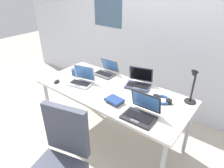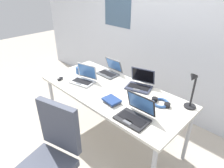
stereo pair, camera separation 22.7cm
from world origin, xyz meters
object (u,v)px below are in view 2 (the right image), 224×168
object	(u,v)px
office_chair	(51,165)
computer_mouse	(60,79)
cell_phone	(90,68)
headphones	(161,103)
book_stack	(111,100)
laptop_by_keyboard	(84,79)
coffee_mug	(79,70)
desk_lamp	(192,91)
laptop_front_left	(135,114)
laptop_back_left	(140,84)
laptop_center	(110,71)

from	to	relation	value
office_chair	computer_mouse	bearing A→B (deg)	140.60
cell_phone	headphones	distance (m)	1.23
cell_phone	book_stack	world-z (taller)	book_stack
laptop_by_keyboard	headphones	size ratio (longest dim) A/B	1.52
book_stack	coffee_mug	xyz separation A→B (m)	(-0.82, 0.19, 0.02)
headphones	coffee_mug	xyz separation A→B (m)	(-1.20, -0.14, 0.03)
cell_phone	coffee_mug	xyz separation A→B (m)	(0.02, -0.22, 0.04)
desk_lamp	laptop_front_left	bearing A→B (deg)	-119.47
desk_lamp	office_chair	size ratio (longest dim) A/B	0.41
computer_mouse	coffee_mug	world-z (taller)	coffee_mug
desk_lamp	headphones	distance (m)	0.33
laptop_back_left	cell_phone	distance (m)	0.86
computer_mouse	headphones	world-z (taller)	headphones
laptop_center	laptop_by_keyboard	bearing A→B (deg)	-100.01
laptop_by_keyboard	office_chair	distance (m)	1.07
computer_mouse	cell_phone	world-z (taller)	computer_mouse
cell_phone	book_stack	size ratio (longest dim) A/B	0.63
office_chair	coffee_mug	bearing A→B (deg)	129.84
laptop_back_left	office_chair	world-z (taller)	office_chair
book_stack	computer_mouse	bearing A→B (deg)	-173.64
laptop_front_left	headphones	world-z (taller)	laptop_front_left
laptop_front_left	laptop_center	world-z (taller)	laptop_front_left
laptop_by_keyboard	coffee_mug	xyz separation A→B (m)	(-0.25, 0.11, 0.00)
laptop_center	cell_phone	size ratio (longest dim) A/B	2.00
laptop_front_left	laptop_center	size ratio (longest dim) A/B	1.15
computer_mouse	coffee_mug	size ratio (longest dim) A/B	0.85
cell_phone	desk_lamp	bearing A→B (deg)	8.06
laptop_center	computer_mouse	size ratio (longest dim) A/B	2.83
coffee_mug	desk_lamp	bearing A→B (deg)	10.48
laptop_by_keyboard	cell_phone	size ratio (longest dim) A/B	2.40
desk_lamp	computer_mouse	xyz separation A→B (m)	(-1.46, -0.55, -0.18)
laptop_center	office_chair	distance (m)	1.37
computer_mouse	headphones	xyz separation A→B (m)	(1.22, 0.43, -0.00)
book_stack	laptop_front_left	bearing A→B (deg)	-6.44
laptop_back_left	laptop_front_left	world-z (taller)	laptop_front_left
computer_mouse	book_stack	world-z (taller)	book_stack
coffee_mug	book_stack	bearing A→B (deg)	-13.33
computer_mouse	book_stack	size ratio (longest dim) A/B	0.45
laptop_by_keyboard	laptop_front_left	xyz separation A→B (m)	(0.91, -0.13, 0.00)
laptop_center	book_stack	bearing A→B (deg)	-43.22
laptop_by_keyboard	laptop_back_left	xyz separation A→B (m)	(0.58, 0.38, 0.00)
laptop_front_left	cell_phone	xyz separation A→B (m)	(-1.19, 0.45, -0.04)
office_chair	laptop_front_left	bearing A→B (deg)	62.43
headphones	book_stack	xyz separation A→B (m)	(-0.39, -0.34, 0.01)
laptop_by_keyboard	laptop_front_left	distance (m)	0.92
cell_phone	computer_mouse	bearing A→B (deg)	-82.60
laptop_center	computer_mouse	bearing A→B (deg)	-120.23
headphones	book_stack	size ratio (longest dim) A/B	1.00
laptop_front_left	headphones	xyz separation A→B (m)	(0.04, 0.37, -0.03)
book_stack	office_chair	world-z (taller)	office_chair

